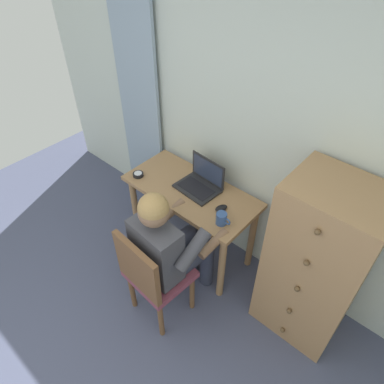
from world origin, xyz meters
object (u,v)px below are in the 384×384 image
at_px(person_seated, 170,244).
at_px(coffee_mug, 222,219).
at_px(laptop, 201,182).
at_px(computer_mouse, 221,208).
at_px(desk_clock, 138,175).
at_px(dresser, 316,264).
at_px(desk, 191,201).
at_px(chair, 152,274).

relative_size(person_seated, coffee_mug, 10.03).
xyz_separation_m(laptop, coffee_mug, (0.37, -0.21, -0.00)).
relative_size(computer_mouse, desk_clock, 1.11).
bearing_deg(dresser, person_seated, -148.29).
relative_size(person_seated, desk_clock, 13.37).
xyz_separation_m(desk, desk_clock, (-0.45, -0.16, 0.14)).
bearing_deg(coffee_mug, desk_clock, -177.96).
bearing_deg(dresser, chair, -140.52).
xyz_separation_m(person_seated, laptop, (-0.20, 0.56, 0.10)).
distance_m(chair, laptop, 0.82).
distance_m(desk, chair, 0.71).
xyz_separation_m(desk, laptop, (0.04, 0.08, 0.18)).
relative_size(chair, laptop, 2.49).
bearing_deg(desk, dresser, 2.02).
bearing_deg(computer_mouse, coffee_mug, -33.82).
relative_size(dresser, desk_clock, 14.82).
bearing_deg(chair, computer_mouse, 81.31).
bearing_deg(coffee_mug, person_seated, -116.51).
relative_size(desk, computer_mouse, 11.15).
bearing_deg(person_seated, laptop, 109.37).
relative_size(desk, coffee_mug, 9.29).
height_order(laptop, computer_mouse, laptop).
bearing_deg(desk, chair, -71.39).
bearing_deg(chair, coffee_mug, 70.81).
height_order(computer_mouse, desk_clock, computer_mouse).
bearing_deg(dresser, desk_clock, -172.56).
xyz_separation_m(desk, person_seated, (0.24, -0.48, 0.08)).
relative_size(chair, person_seated, 0.74).
xyz_separation_m(computer_mouse, coffee_mug, (0.09, -0.11, 0.03)).
relative_size(chair, computer_mouse, 8.86).
xyz_separation_m(dresser, computer_mouse, (-0.76, -0.06, 0.08)).
bearing_deg(chair, laptop, 104.10).
distance_m(laptop, computer_mouse, 0.30).
height_order(person_seated, computer_mouse, person_seated).
bearing_deg(computer_mouse, laptop, 178.85).
relative_size(dresser, coffee_mug, 11.11).
bearing_deg(coffee_mug, desk, 162.34).
relative_size(dresser, laptop, 3.75).
distance_m(person_seated, coffee_mug, 0.41).
height_order(chair, laptop, laptop).
bearing_deg(desk_clock, chair, -36.87).
bearing_deg(desk, laptop, 63.96).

